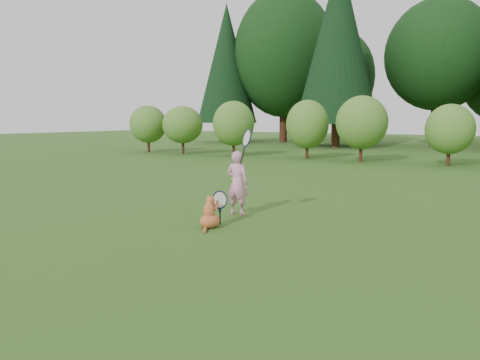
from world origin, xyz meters
The scene contains 6 objects.
ground centered at (0.00, 0.00, 0.00)m, with size 100.00×100.00×0.00m, color #2F5718.
shrub_row centered at (0.00, 13.00, 1.40)m, with size 28.00×3.00×2.80m, color #416F22, non-canonical shape.
woodland_backdrop centered at (0.00, 23.00, 7.50)m, with size 48.00×10.00×15.00m, color black, non-canonical shape.
child centered at (0.01, 1.01, 0.64)m, with size 0.71×0.48×1.81m.
cat centered at (0.20, -0.12, 0.28)m, with size 0.42×0.77×0.75m.
tennis_ball centered at (-0.53, 1.67, 0.57)m, with size 0.06×0.06×0.06m.
Camera 1 is at (4.73, -6.31, 1.81)m, focal length 35.00 mm.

